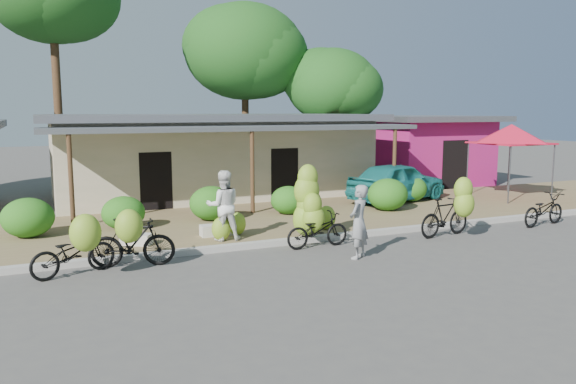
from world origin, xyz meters
The scene contains 27 objects.
ground centered at (0.00, 0.00, 0.00)m, with size 100.00×100.00×0.00m, color #4E4C49.
sidewalk centered at (0.00, 5.00, 0.06)m, with size 60.00×6.00×0.12m, color olive.
curb centered at (0.00, 2.00, 0.07)m, with size 60.00×0.25×0.15m, color #A8A399.
shop_main centered at (0.00, 10.93, 1.72)m, with size 13.00×8.50×3.35m.
shop_pink centered at (10.50, 10.99, 1.67)m, with size 6.00×6.00×3.25m.
tree_center_right centered at (3.31, 16.61, 6.58)m, with size 6.15×6.11×8.92m.
tree_near_right centered at (7.31, 14.61, 4.88)m, with size 4.84×4.69×6.67m.
hedge_0 centered at (-6.78, 5.13, 0.65)m, with size 1.36×1.23×1.06m, color #166316.
hedge_1 centered at (-4.30, 5.15, 0.60)m, with size 1.22×1.10×0.96m, color #166316.
hedge_2 centered at (-1.61, 5.44, 0.65)m, with size 1.36×1.23×1.06m, color #166316.
hedge_3 centered at (1.00, 5.43, 0.58)m, with size 1.19×1.07×0.92m, color #166316.
hedge_4 centered at (4.37, 4.66, 0.67)m, with size 1.40×1.26×1.09m, color #166316.
hedge_5 centered at (6.22, 5.89, 0.60)m, with size 1.23×1.11×0.96m, color #166316.
red_canopy centered at (10.32, 5.17, 2.61)m, with size 3.50×3.50×2.86m.
bike_far_left centered at (-5.82, 1.20, 0.59)m, with size 1.97×1.50×1.42m.
bike_left centered at (-4.62, 1.37, 0.64)m, with size 1.94×1.36×1.43m.
bike_center centered at (0.00, 1.68, 0.84)m, with size 1.74×1.17×2.11m.
bike_right centered at (3.87, 0.92, 0.71)m, with size 1.89×1.28×1.74m.
bike_far_right centered at (7.59, 1.04, 0.49)m, with size 1.95×0.94×0.98m.
loose_banana_a centered at (-2.17, 2.63, 0.43)m, with size 0.50×0.43×0.63m, color #91C932.
loose_banana_b centered at (-1.58, 3.09, 0.44)m, with size 0.50×0.43×0.63m, color #91C932.
loose_banana_c centered at (1.00, 2.76, 0.46)m, with size 0.55×0.47×0.69m, color #91C932.
sack_near centered at (-2.11, 3.28, 0.27)m, with size 0.85×0.40×0.30m, color beige.
sack_far centered at (-4.28, 3.07, 0.26)m, with size 0.75×0.38×0.28m, color beige.
vendor centered at (0.42, 0.03, 0.88)m, with size 0.65×0.42×1.77m, color gray.
bystander centered at (-2.09, 2.67, 1.04)m, with size 0.89×0.70×1.84m, color white.
teal_van centered at (5.82, 6.20, 0.86)m, with size 1.74×4.33×1.48m, color #1A7573.
Camera 1 is at (-6.41, -11.19, 3.49)m, focal length 35.00 mm.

